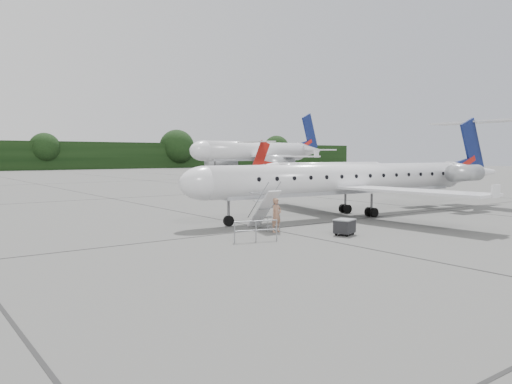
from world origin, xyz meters
TOP-DOWN VIEW (x-y plane):
  - ground at (0.00, 0.00)m, footprint 320.00×320.00m
  - main_regional_jet at (1.81, 7.37)m, footprint 29.38×22.10m
  - airstair at (-6.66, 5.82)m, footprint 1.00×2.23m
  - passenger at (-6.74, 4.59)m, footprint 0.74×0.53m
  - safety_railing at (-9.37, 2.92)m, footprint 2.13×0.69m
  - baggage_cart at (-4.48, 1.68)m, footprint 1.27×1.15m
  - bg_narrowbody at (37.74, 66.53)m, footprint 43.24×35.21m
  - bg_regional_right at (30.06, 37.75)m, footprint 25.59×19.90m

SIDE VIEW (x-z plane):
  - ground at x=0.00m, z-range 0.00..0.00m
  - baggage_cart at x=-4.48m, z-range 0.00..0.91m
  - safety_railing at x=-9.37m, z-range 0.00..1.00m
  - passenger at x=-6.74m, z-range 0.00..1.87m
  - airstair at x=-6.66m, z-range 0.00..2.25m
  - bg_regional_right at x=30.06m, z-range 0.00..6.19m
  - main_regional_jet at x=1.81m, z-range 0.00..7.19m
  - bg_narrowbody at x=37.74m, z-range 0.00..13.68m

